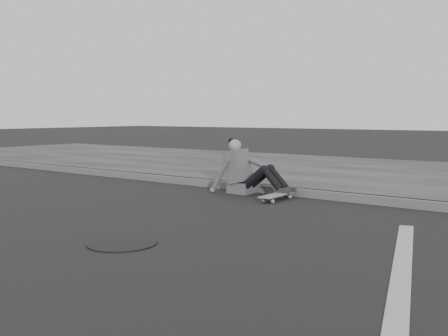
% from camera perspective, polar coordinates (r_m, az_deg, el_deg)
% --- Properties ---
extents(ground, '(80.00, 80.00, 0.00)m').
position_cam_1_polar(ground, '(6.47, -11.63, -5.17)').
color(ground, black).
rests_on(ground, ground).
extents(curb, '(24.00, 0.16, 0.12)m').
position_cam_1_polar(curb, '(8.40, 1.42, -2.08)').
color(curb, '#515151').
rests_on(curb, ground).
extents(sidewalk, '(24.00, 6.00, 0.12)m').
position_cam_1_polar(sidewalk, '(11.00, 10.32, -0.25)').
color(sidewalk, '#343434').
rests_on(sidewalk, ground).
extents(manhole, '(0.68, 0.68, 0.01)m').
position_cam_1_polar(manhole, '(5.01, -11.57, -8.38)').
color(manhole, black).
rests_on(manhole, ground).
extents(skateboard, '(0.20, 0.78, 0.09)m').
position_cam_1_polar(skateboard, '(7.40, 6.10, -3.11)').
color(skateboard, '#A7A7A1').
rests_on(skateboard, ground).
extents(seated_woman, '(1.38, 0.46, 0.88)m').
position_cam_1_polar(seated_woman, '(7.95, 2.40, -0.35)').
color(seated_woman, '#4B4B4D').
rests_on(seated_woman, ground).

